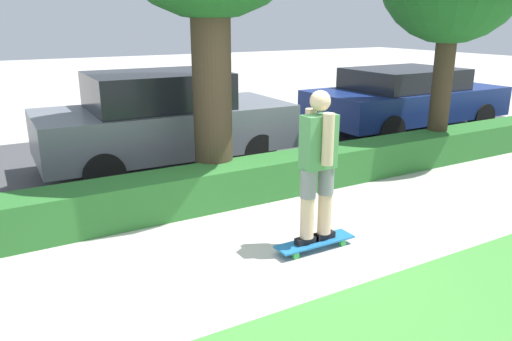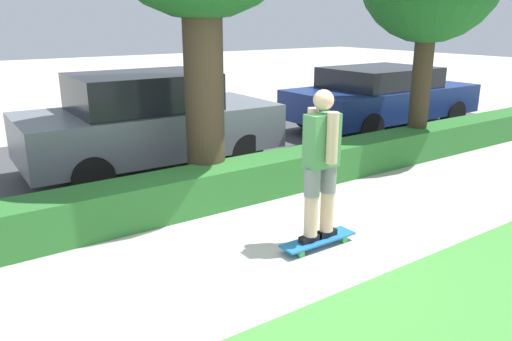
{
  "view_description": "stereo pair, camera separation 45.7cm",
  "coord_description": "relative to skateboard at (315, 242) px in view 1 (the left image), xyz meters",
  "views": [
    {
      "loc": [
        -2.53,
        -4.11,
        2.39
      ],
      "look_at": [
        0.2,
        0.6,
        0.74
      ],
      "focal_mm": 35.0,
      "sensor_mm": 36.0,
      "label": 1
    },
    {
      "loc": [
        -2.91,
        -3.87,
        2.39
      ],
      "look_at": [
        0.2,
        0.6,
        0.74
      ],
      "focal_mm": 35.0,
      "sensor_mm": 36.0,
      "label": 2
    }
  ],
  "objects": [
    {
      "name": "skater_person",
      "position": [
        -0.0,
        0.0,
        0.88
      ],
      "size": [
        0.49,
        0.42,
        1.62
      ],
      "color": "black",
      "rests_on": "skateboard"
    },
    {
      "name": "parked_car_middle",
      "position": [
        -0.29,
        3.79,
        0.73
      ],
      "size": [
        4.12,
        1.92,
        1.58
      ],
      "rotation": [
        0.0,
        0.0,
        -0.03
      ],
      "color": "slate",
      "rests_on": "ground_plane"
    },
    {
      "name": "parked_car_rear",
      "position": [
        5.28,
        3.85,
        0.66
      ],
      "size": [
        4.43,
        2.06,
        1.38
      ],
      "rotation": [
        0.0,
        0.0,
        -0.0
      ],
      "color": "navy",
      "rests_on": "ground_plane"
    },
    {
      "name": "ground_plane",
      "position": [
        -0.5,
        0.16,
        -0.08
      ],
      "size": [
        60.0,
        60.0,
        0.0
      ],
      "primitive_type": "plane",
      "color": "#BCB7AD"
    },
    {
      "name": "hedge_row",
      "position": [
        -0.5,
        1.76,
        0.19
      ],
      "size": [
        18.62,
        0.6,
        0.53
      ],
      "color": "#2D702D",
      "rests_on": "ground_plane"
    },
    {
      "name": "street_asphalt",
      "position": [
        -0.5,
        4.36,
        -0.07
      ],
      "size": [
        18.62,
        5.0,
        0.01
      ],
      "color": "#474749",
      "rests_on": "ground_plane"
    },
    {
      "name": "skateboard",
      "position": [
        0.0,
        0.0,
        0.0
      ],
      "size": [
        0.92,
        0.24,
        0.1
      ],
      "color": "#1E6BAD",
      "rests_on": "ground_plane"
    }
  ]
}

